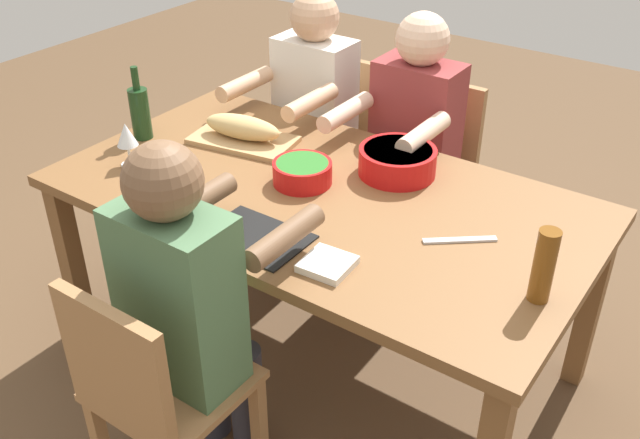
% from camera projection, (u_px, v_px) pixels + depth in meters
% --- Properties ---
extents(ground_plane, '(8.00, 8.00, 0.00)m').
position_uv_depth(ground_plane, '(320.00, 353.00, 2.85)').
color(ground_plane, brown).
extents(dining_table, '(1.85, 1.01, 0.74)m').
position_uv_depth(dining_table, '(320.00, 211.00, 2.49)').
color(dining_table, brown).
rests_on(dining_table, ground_plane).
extents(chair_far_center, '(0.40, 0.40, 0.85)m').
position_uv_depth(chair_far_center, '(152.00, 391.00, 2.02)').
color(chair_far_center, '#9E7044').
rests_on(chair_far_center, ground_plane).
extents(diner_far_center, '(0.41, 0.53, 1.20)m').
position_uv_depth(diner_far_center, '(190.00, 298.00, 2.03)').
color(diner_far_center, '#2D2D38').
rests_on(diner_far_center, ground_plane).
extents(chair_near_right, '(0.40, 0.40, 0.85)m').
position_uv_depth(chair_near_right, '(332.00, 138.00, 3.41)').
color(chair_near_right, '#9E7044').
rests_on(chair_near_right, ground_plane).
extents(diner_near_right, '(0.41, 0.53, 1.20)m').
position_uv_depth(diner_near_right, '(310.00, 108.00, 3.17)').
color(diner_near_right, '#2D2D38').
rests_on(diner_near_right, ground_plane).
extents(chair_near_center, '(0.40, 0.40, 0.85)m').
position_uv_depth(chair_near_center, '(427.00, 166.00, 3.16)').
color(chair_near_center, '#9E7044').
rests_on(chair_near_center, ground_plane).
extents(diner_near_center, '(0.41, 0.53, 1.20)m').
position_uv_depth(diner_near_center, '(410.00, 137.00, 2.92)').
color(diner_near_center, '#2D2D38').
rests_on(diner_near_center, ground_plane).
extents(serving_bowl_pasta, '(0.28, 0.28, 0.10)m').
position_uv_depth(serving_bowl_pasta, '(397.00, 160.00, 2.54)').
color(serving_bowl_pasta, red).
rests_on(serving_bowl_pasta, dining_table).
extents(serving_bowl_greens, '(0.21, 0.21, 0.08)m').
position_uv_depth(serving_bowl_greens, '(302.00, 171.00, 2.49)').
color(serving_bowl_greens, red).
rests_on(serving_bowl_greens, dining_table).
extents(cutting_board, '(0.43, 0.28, 0.02)m').
position_uv_depth(cutting_board, '(243.00, 140.00, 2.78)').
color(cutting_board, tan).
rests_on(cutting_board, dining_table).
extents(bread_loaf, '(0.33, 0.16, 0.09)m').
position_uv_depth(bread_loaf, '(242.00, 127.00, 2.75)').
color(bread_loaf, tan).
rests_on(bread_loaf, cutting_board).
extents(wine_bottle, '(0.08, 0.08, 0.29)m').
position_uv_depth(wine_bottle, '(140.00, 112.00, 2.76)').
color(wine_bottle, '#193819').
rests_on(wine_bottle, dining_table).
extents(beer_bottle, '(0.06, 0.06, 0.22)m').
position_uv_depth(beer_bottle, '(544.00, 266.00, 1.90)').
color(beer_bottle, brown).
rests_on(beer_bottle, dining_table).
extents(wine_glass, '(0.08, 0.08, 0.17)m').
position_uv_depth(wine_glass, '(127.00, 136.00, 2.56)').
color(wine_glass, silver).
rests_on(wine_glass, dining_table).
extents(placemat_far_center, '(0.32, 0.23, 0.01)m').
position_uv_depth(placemat_far_center, '(256.00, 237.00, 2.21)').
color(placemat_far_center, black).
rests_on(placemat_far_center, dining_table).
extents(carving_knife, '(0.19, 0.16, 0.01)m').
position_uv_depth(carving_knife, '(459.00, 240.00, 2.19)').
color(carving_knife, silver).
rests_on(carving_knife, dining_table).
extents(napkin_stack, '(0.15, 0.15, 0.02)m').
position_uv_depth(napkin_stack, '(327.00, 264.00, 2.07)').
color(napkin_stack, white).
rests_on(napkin_stack, dining_table).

